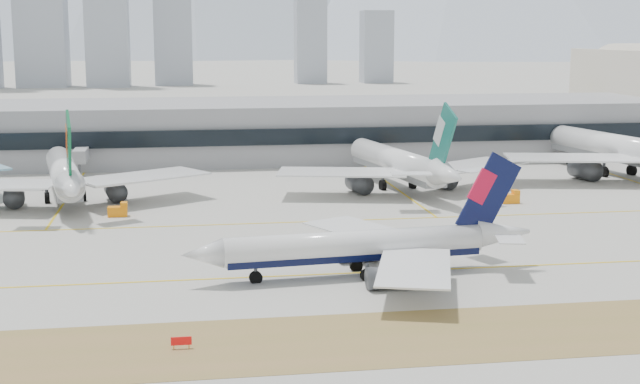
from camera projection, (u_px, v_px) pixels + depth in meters
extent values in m
plane|color=#A5A39A|center=(336.00, 265.00, 129.00)|extent=(3000.00, 3000.00, 0.00)
cube|color=olive|center=(387.00, 338.00, 97.88)|extent=(360.00, 18.00, 0.06)
cube|color=yellow|center=(343.00, 273.00, 124.13)|extent=(360.00, 0.45, 0.04)
cube|color=yellow|center=(307.00, 222.00, 158.17)|extent=(360.00, 0.45, 0.04)
cylinder|color=white|center=(355.00, 245.00, 122.20)|extent=(36.58, 7.33, 3.98)
cube|color=black|center=(355.00, 253.00, 122.39)|extent=(35.80, 6.66, 1.79)
cone|color=white|center=(202.00, 254.00, 117.12)|extent=(5.90, 4.47, 3.98)
cone|color=white|center=(503.00, 233.00, 127.50)|extent=(8.41, 4.71, 3.98)
cube|color=white|center=(364.00, 230.00, 133.96)|extent=(16.98, 21.54, 0.24)
cube|color=white|center=(479.00, 224.00, 132.01)|extent=(5.45, 6.51, 0.16)
cylinder|color=#3F4247|center=(358.00, 251.00, 130.34)|extent=(6.31, 3.53, 2.98)
cube|color=#3F4247|center=(358.00, 243.00, 130.13)|extent=(2.54, 0.53, 1.39)
cube|color=white|center=(415.00, 267.00, 112.92)|extent=(14.23, 21.35, 0.24)
cube|color=white|center=(510.00, 239.00, 122.15)|extent=(4.67, 6.21, 0.16)
cylinder|color=#3F4247|center=(390.00, 277.00, 116.32)|extent=(6.31, 3.53, 2.98)
cube|color=#3F4247|center=(390.00, 269.00, 116.11)|extent=(2.54, 0.53, 1.39)
cube|color=#090F3A|center=(488.00, 195.00, 125.91)|extent=(9.81, 1.27, 12.45)
cube|color=red|center=(482.00, 186.00, 125.43)|extent=(4.46, 0.85, 5.34)
cylinder|color=#3F4247|center=(256.00, 274.00, 119.41)|extent=(0.48, 0.48, 2.39)
cylinder|color=black|center=(256.00, 278.00, 119.50)|extent=(1.85, 0.86, 1.79)
cylinder|color=#3F4247|center=(367.00, 272.00, 120.54)|extent=(0.48, 0.48, 2.39)
cylinder|color=black|center=(367.00, 275.00, 120.62)|extent=(1.85, 0.86, 1.79)
cylinder|color=#3F4247|center=(356.00, 262.00, 125.47)|extent=(0.48, 0.48, 2.39)
cylinder|color=black|center=(356.00, 266.00, 125.56)|extent=(1.85, 0.86, 1.79)
cylinder|color=white|center=(64.00, 172.00, 176.88)|extent=(12.28, 40.77, 5.35)
cube|color=slate|center=(64.00, 179.00, 177.14)|extent=(11.35, 39.84, 2.41)
cone|color=white|center=(58.00, 157.00, 198.59)|extent=(6.34, 7.01, 5.35)
cone|color=white|center=(72.00, 189.00, 153.74)|extent=(6.83, 9.78, 5.35)
cube|color=white|center=(141.00, 177.00, 176.10)|extent=(28.02, 23.59, 0.32)
cube|color=white|center=(112.00, 183.00, 157.46)|extent=(8.46, 6.99, 0.21)
cylinder|color=#3F4247|center=(116.00, 190.00, 177.57)|extent=(5.12, 7.34, 4.01)
cube|color=#3F4247|center=(115.00, 182.00, 177.29)|extent=(0.88, 2.84, 1.87)
cube|color=white|center=(29.00, 187.00, 153.02)|extent=(7.97, 4.94, 0.21)
cylinder|color=#3F4247|center=(14.00, 196.00, 171.42)|extent=(5.12, 7.34, 4.01)
cube|color=#3F4247|center=(13.00, 188.00, 171.14)|extent=(0.88, 2.84, 1.87)
cube|color=#0C5530|center=(69.00, 150.00, 155.24)|extent=(2.41, 11.10, 14.35)
cube|color=#E9470D|center=(68.00, 141.00, 156.01)|extent=(1.45, 5.07, 6.14)
cylinder|color=#3F4247|center=(61.00, 181.00, 191.95)|extent=(0.64, 0.64, 3.21)
cylinder|color=black|center=(61.00, 184.00, 192.07)|extent=(1.34, 2.53, 2.41)
cylinder|color=#3F4247|center=(47.00, 195.00, 175.47)|extent=(0.64, 0.64, 3.21)
cylinder|color=black|center=(47.00, 198.00, 175.59)|extent=(1.34, 2.53, 2.41)
cylinder|color=#3F4247|center=(83.00, 193.00, 177.69)|extent=(0.64, 0.64, 3.21)
cylinder|color=black|center=(83.00, 196.00, 177.81)|extent=(1.34, 2.53, 2.41)
cylinder|color=white|center=(396.00, 161.00, 191.52)|extent=(12.20, 41.10, 5.39)
cube|color=slate|center=(396.00, 168.00, 191.78)|extent=(11.26, 40.16, 2.43)
cone|color=white|center=(357.00, 148.00, 213.44)|extent=(6.37, 7.05, 5.39)
cone|color=white|center=(449.00, 175.00, 168.16)|extent=(6.85, 9.84, 5.39)
cube|color=white|center=(470.00, 165.00, 190.67)|extent=(28.26, 23.70, 0.32)
cube|color=white|center=(477.00, 170.00, 171.89)|extent=(8.53, 7.02, 0.22)
cylinder|color=#3F4247|center=(443.00, 178.00, 192.18)|extent=(5.13, 7.38, 4.04)
cube|color=#3F4247|center=(443.00, 171.00, 191.89)|extent=(0.88, 2.86, 1.89)
cube|color=white|center=(342.00, 172.00, 181.49)|extent=(27.82, 17.10, 0.32)
cube|color=white|center=(411.00, 174.00, 167.47)|extent=(8.04, 5.01, 0.22)
cylinder|color=#3F4247|center=(359.00, 183.00, 186.06)|extent=(5.13, 7.38, 4.04)
cube|color=#3F4247|center=(359.00, 175.00, 185.78)|extent=(0.88, 2.86, 1.89)
cube|color=#166056|center=(443.00, 140.00, 169.68)|extent=(2.38, 11.20, 14.46)
cube|color=#B7BFC1|center=(440.00, 131.00, 170.46)|extent=(1.44, 5.11, 6.19)
cylinder|color=#3F4247|center=(369.00, 170.00, 206.73)|extent=(0.65, 0.65, 3.24)
cylinder|color=black|center=(369.00, 173.00, 206.85)|extent=(1.34, 2.55, 2.43)
cylinder|color=#3F4247|center=(383.00, 182.00, 190.12)|extent=(0.65, 0.65, 3.24)
cylinder|color=black|center=(383.00, 186.00, 190.24)|extent=(1.34, 2.55, 2.43)
cylinder|color=#3F4247|center=(413.00, 181.00, 192.33)|extent=(0.65, 0.65, 3.24)
cylinder|color=black|center=(413.00, 184.00, 192.45)|extent=(1.34, 2.55, 2.43)
cylinder|color=white|center=(616.00, 147.00, 209.31)|extent=(14.09, 46.08, 6.05)
cube|color=slate|center=(615.00, 154.00, 209.60)|extent=(13.04, 45.02, 2.72)
cone|color=white|center=(552.00, 135.00, 233.82)|extent=(7.20, 7.95, 6.05)
cube|color=white|center=(573.00, 158.00, 197.94)|extent=(31.14, 18.94, 0.36)
cylinder|color=#3F4247|center=(585.00, 169.00, 203.10)|extent=(5.82, 8.31, 4.54)
cube|color=#3F4247|center=(585.00, 161.00, 202.78)|extent=(1.01, 3.21, 2.12)
cylinder|color=#3F4247|center=(571.00, 158.00, 226.32)|extent=(0.73, 0.73, 3.63)
cylinder|color=black|center=(571.00, 161.00, 226.45)|extent=(1.53, 2.87, 2.72)
cylinder|color=#3F4247|center=(604.00, 169.00, 207.71)|extent=(0.73, 0.73, 3.63)
cylinder|color=black|center=(604.00, 172.00, 207.84)|extent=(1.53, 2.87, 2.72)
cylinder|color=#3F4247|center=(632.00, 167.00, 210.25)|extent=(0.73, 0.73, 3.63)
cylinder|color=black|center=(632.00, 170.00, 210.38)|extent=(1.53, 2.87, 2.72)
cube|color=gray|center=(263.00, 129.00, 239.51)|extent=(280.00, 42.00, 15.00)
cube|color=black|center=(271.00, 137.00, 218.53)|extent=(280.00, 1.20, 4.00)
cube|color=beige|center=(612.00, 95.00, 274.63)|extent=(2.00, 57.00, 27.90)
cube|color=red|center=(181.00, 341.00, 94.31)|extent=(2.20, 0.15, 0.90)
cylinder|color=orange|center=(174.00, 347.00, 94.30)|extent=(0.10, 0.10, 0.50)
cylinder|color=orange|center=(189.00, 346.00, 94.54)|extent=(0.10, 0.10, 0.50)
cube|color=orange|center=(510.00, 199.00, 175.51)|extent=(3.50, 2.00, 1.80)
cube|color=orange|center=(516.00, 192.00, 175.48)|extent=(1.20, 1.80, 1.00)
cylinder|color=black|center=(505.00, 202.00, 174.65)|extent=(0.70, 0.30, 0.70)
cylinder|color=black|center=(502.00, 201.00, 176.20)|extent=(0.70, 0.30, 0.70)
cylinder|color=black|center=(517.00, 202.00, 175.01)|extent=(0.70, 0.30, 0.70)
cylinder|color=black|center=(514.00, 200.00, 176.57)|extent=(0.70, 0.30, 0.70)
cube|color=orange|center=(118.00, 211.00, 162.81)|extent=(3.50, 2.00, 1.80)
cube|color=orange|center=(124.00, 205.00, 162.78)|extent=(1.20, 1.80, 1.00)
cylinder|color=black|center=(111.00, 215.00, 161.94)|extent=(0.70, 0.30, 0.70)
cylinder|color=black|center=(111.00, 214.00, 163.50)|extent=(0.70, 0.30, 0.70)
cylinder|color=black|center=(124.00, 215.00, 162.31)|extent=(0.70, 0.30, 0.70)
cylinder|color=black|center=(125.00, 213.00, 163.87)|extent=(0.70, 0.30, 0.70)
cube|color=#979FAC|center=(41.00, 22.00, 548.37)|extent=(30.00, 27.00, 80.00)
cube|color=#979FAC|center=(173.00, 30.00, 571.21)|extent=(24.00, 21.60, 70.00)
cube|color=#979FAC|center=(310.00, 42.00, 591.16)|extent=(20.00, 18.00, 55.00)
cube|color=#979FAC|center=(376.00, 47.00, 598.66)|extent=(20.00, 18.00, 48.00)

